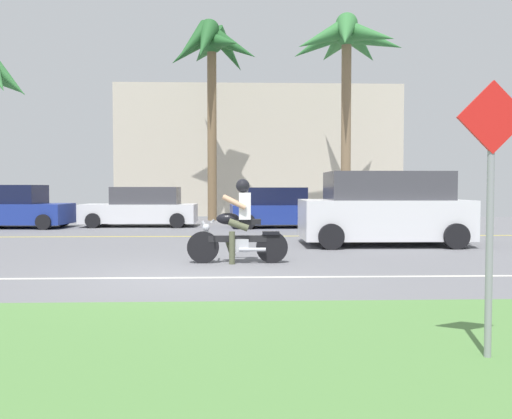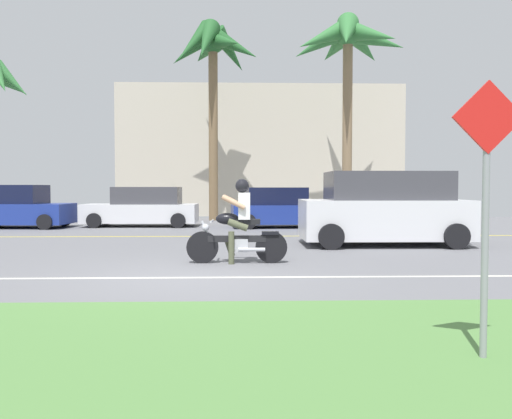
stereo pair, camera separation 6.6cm
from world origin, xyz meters
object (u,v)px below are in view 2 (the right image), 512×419
(motorcyclist, at_px, (238,228))
(parked_car_0, at_px, (18,208))
(street_sign, at_px, (486,192))
(suv_nearby, at_px, (385,209))
(palm_tree_2, at_px, (213,55))
(parked_car_1, at_px, (143,208))
(parked_car_2, at_px, (280,209))
(palm_tree_1, at_px, (348,46))

(motorcyclist, relative_size, parked_car_0, 0.53)
(parked_car_0, distance_m, street_sign, 19.08)
(suv_nearby, height_order, palm_tree_2, palm_tree_2)
(parked_car_1, xyz_separation_m, palm_tree_2, (2.56, 3.71, 6.81))
(suv_nearby, relative_size, street_sign, 1.86)
(parked_car_0, distance_m, parked_car_1, 4.60)
(parked_car_0, bearing_deg, palm_tree_2, 30.79)
(motorcyclist, bearing_deg, parked_car_1, 110.06)
(motorcyclist, bearing_deg, palm_tree_2, 94.82)
(suv_nearby, bearing_deg, parked_car_1, 137.54)
(suv_nearby, bearing_deg, palm_tree_2, 115.33)
(parked_car_1, bearing_deg, palm_tree_2, 55.38)
(parked_car_1, relative_size, parked_car_2, 1.12)
(palm_tree_2, relative_size, street_sign, 3.71)
(palm_tree_1, xyz_separation_m, street_sign, (-2.71, -19.39, -6.27))
(parked_car_2, bearing_deg, palm_tree_2, 122.69)
(parked_car_0, bearing_deg, parked_car_1, 6.76)
(palm_tree_1, height_order, street_sign, palm_tree_1)
(street_sign, bearing_deg, parked_car_2, 91.95)
(parked_car_2, height_order, street_sign, street_sign)
(motorcyclist, height_order, street_sign, street_sign)
(parked_car_1, bearing_deg, parked_car_0, -173.24)
(motorcyclist, height_order, palm_tree_1, palm_tree_1)
(suv_nearby, distance_m, palm_tree_1, 12.02)
(suv_nearby, bearing_deg, parked_car_2, 109.72)
(motorcyclist, xyz_separation_m, palm_tree_2, (-1.18, 13.93, 6.81))
(palm_tree_1, bearing_deg, motorcyclist, -110.26)
(palm_tree_2, bearing_deg, parked_car_1, -124.62)
(motorcyclist, xyz_separation_m, palm_tree_1, (4.84, 13.12, 7.04))
(parked_car_2, bearing_deg, street_sign, -88.05)
(parked_car_0, bearing_deg, street_sign, -56.79)
(suv_nearby, relative_size, palm_tree_1, 0.49)
(parked_car_1, bearing_deg, parked_car_2, -6.57)
(parked_car_1, bearing_deg, palm_tree_1, 18.65)
(suv_nearby, xyz_separation_m, palm_tree_2, (-5.05, 10.67, 6.59))
(street_sign, bearing_deg, palm_tree_2, 99.32)
(parked_car_1, bearing_deg, suv_nearby, -42.46)
(palm_tree_2, bearing_deg, street_sign, -80.68)
(parked_car_2, bearing_deg, motorcyclist, -99.43)
(motorcyclist, relative_size, palm_tree_2, 0.22)
(parked_car_2, bearing_deg, palm_tree_1, 47.23)
(parked_car_2, relative_size, street_sign, 1.62)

